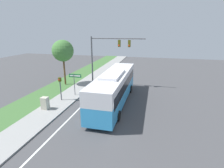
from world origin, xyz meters
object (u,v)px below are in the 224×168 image
at_px(bus, 115,86).
at_px(signal_gantry, 107,51).
at_px(street_sign, 75,80).
at_px(utility_cabinet, 45,103).
at_px(pedestrian_signal, 60,85).

relative_size(bus, signal_gantry, 1.67).
bearing_deg(signal_gantry, bus, -67.75).
xyz_separation_m(bus, street_sign, (-5.04, 0.98, 0.06)).
height_order(street_sign, utility_cabinet, street_sign).
height_order(signal_gantry, pedestrian_signal, signal_gantry).
bearing_deg(utility_cabinet, street_sign, 74.77).
relative_size(street_sign, utility_cabinet, 2.25).
distance_m(bus, pedestrian_signal, 5.97).
bearing_deg(bus, pedestrian_signal, -171.60).
xyz_separation_m(bus, pedestrian_signal, (-5.90, -0.87, -0.05)).
distance_m(street_sign, utility_cabinet, 4.70).
bearing_deg(bus, street_sign, 169.03).
relative_size(signal_gantry, utility_cabinet, 5.98).
bearing_deg(signal_gantry, street_sign, -118.94).
bearing_deg(street_sign, utility_cabinet, -105.23).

